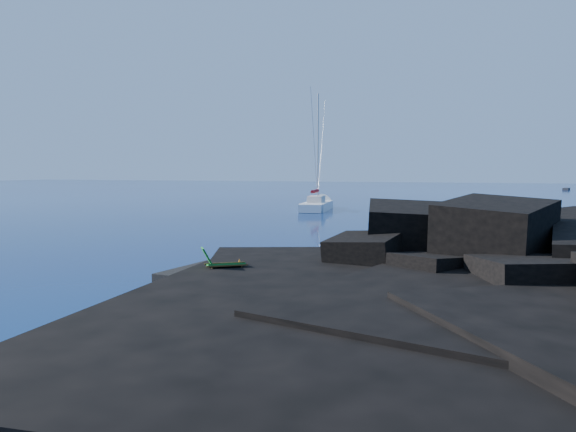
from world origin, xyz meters
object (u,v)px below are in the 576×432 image
Objects in this scene: marker_cone at (239,264)px; distant_boat_a at (566,190)px; sailboat at (317,210)px; deck_chair at (226,259)px; sunbather at (300,268)px.

marker_cone is 0.12× the size of distant_boat_a.
distant_boat_a is at bearing 58.69° from sailboat.
marker_cone is at bearing 45.35° from deck_chair.
marker_cone is at bearing -85.71° from sailboat.
deck_chair is 1.09× the size of sunbather.
deck_chair is 3.72× the size of marker_cone.
sailboat is 43.25m from deck_chair.
sailboat is at bearing -100.66° from distant_boat_a.
deck_chair is 0.44× the size of distant_boat_a.
deck_chair is at bearing -89.58° from distant_boat_a.
sailboat is 91.63m from distant_boat_a.
sunbather is at bearing 8.52° from marker_cone.
sailboat is 7.64× the size of deck_chair.
sailboat reaches higher than deck_chair.
sunbather is 2.74m from marker_cone.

